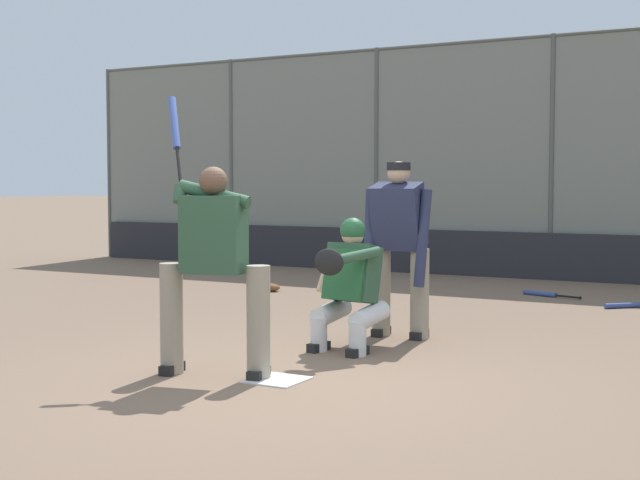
# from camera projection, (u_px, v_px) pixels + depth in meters

# --- Properties ---
(ground_plane) EXTENTS (160.00, 160.00, 0.00)m
(ground_plane) POSITION_uv_depth(u_px,v_px,m) (277.00, 381.00, 7.01)
(ground_plane) COLOR #7A604C
(home_plate_marker) EXTENTS (0.43, 0.43, 0.01)m
(home_plate_marker) POSITION_uv_depth(u_px,v_px,m) (277.00, 380.00, 7.01)
(home_plate_marker) COLOR white
(home_plate_marker) RESTS_ON ground_plane
(backstop_fence) EXTENTS (18.77, 0.08, 3.95)m
(backstop_fence) POSITION_uv_depth(u_px,v_px,m) (552.00, 152.00, 14.35)
(backstop_fence) COLOR #515651
(backstop_fence) RESTS_ON ground_plane
(padding_wall) EXTENTS (18.32, 0.18, 0.75)m
(padding_wall) POSITION_uv_depth(u_px,v_px,m) (548.00, 256.00, 14.37)
(padding_wall) COLOR #28282D
(padding_wall) RESTS_ON ground_plane
(bleachers_beyond) EXTENTS (13.08, 3.05, 1.80)m
(bleachers_beyond) POSITION_uv_depth(u_px,v_px,m) (639.00, 236.00, 16.50)
(bleachers_beyond) COLOR slate
(bleachers_beyond) RESTS_ON ground_plane
(batter_at_plate) EXTENTS (1.16, 0.59, 2.30)m
(batter_at_plate) POSITION_uv_depth(u_px,v_px,m) (213.00, 262.00, 7.13)
(batter_at_plate) COLOR gray
(batter_at_plate) RESTS_ON ground_plane
(catcher_behind_plate) EXTENTS (0.66, 0.79, 1.23)m
(catcher_behind_plate) POSITION_uv_depth(u_px,v_px,m) (348.00, 282.00, 8.23)
(catcher_behind_plate) COLOR silver
(catcher_behind_plate) RESTS_ON ground_plane
(umpire_home) EXTENTS (0.72, 0.44, 1.77)m
(umpire_home) POSITION_uv_depth(u_px,v_px,m) (399.00, 243.00, 8.89)
(umpire_home) COLOR gray
(umpire_home) RESTS_ON ground_plane
(spare_bat_near_backstop) EXTENTS (0.24, 0.83, 0.07)m
(spare_bat_near_backstop) POSITION_uv_depth(u_px,v_px,m) (333.00, 271.00, 15.48)
(spare_bat_near_backstop) COLOR black
(spare_bat_near_backstop) RESTS_ON ground_plane
(spare_bat_by_padding) EXTENTS (0.67, 0.64, 0.07)m
(spare_bat_by_padding) POSITION_uv_depth(u_px,v_px,m) (628.00, 305.00, 11.10)
(spare_bat_by_padding) COLOR black
(spare_bat_by_padding) RESTS_ON ground_plane
(spare_bat_third_base_side) EXTENTS (0.87, 0.33, 0.07)m
(spare_bat_third_base_side) POSITION_uv_depth(u_px,v_px,m) (544.00, 294.00, 12.23)
(spare_bat_third_base_side) COLOR black
(spare_bat_third_base_side) RESTS_ON ground_plane
(fielding_glove_on_dirt) EXTENTS (0.32, 0.24, 0.11)m
(fielding_glove_on_dirt) POSITION_uv_depth(u_px,v_px,m) (269.00, 287.00, 12.81)
(fielding_glove_on_dirt) COLOR brown
(fielding_glove_on_dirt) RESTS_ON ground_plane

